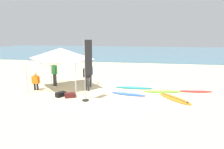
{
  "coord_description": "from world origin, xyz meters",
  "views": [
    {
      "loc": [
        3.43,
        -13.16,
        3.64
      ],
      "look_at": [
        0.59,
        0.83,
        1.0
      ],
      "focal_mm": 35.12,
      "sensor_mm": 36.0,
      "label": 1
    }
  ],
  "objects": [
    {
      "name": "person_black",
      "position": [
        -0.93,
        0.12,
        0.99
      ],
      "size": [
        0.54,
        0.28,
        1.71
      ],
      "color": "#2D2D33",
      "rests_on": "ground"
    },
    {
      "name": "surfboard_orange",
      "position": [
        4.54,
        -0.72,
        0.04
      ],
      "size": [
        2.04,
        2.43,
        0.19
      ],
      "color": "orange",
      "rests_on": "ground"
    },
    {
      "name": "sea",
      "position": [
        0.0,
        32.69,
        0.05
      ],
      "size": [
        80.0,
        36.0,
        0.1
      ],
      "primitive_type": "cube",
      "color": "teal",
      "rests_on": "ground"
    },
    {
      "name": "person_blue",
      "position": [
        -1.09,
        1.12,
        0.99
      ],
      "size": [
        0.5,
        0.36,
        1.71
      ],
      "color": "#383842",
      "rests_on": "ground"
    },
    {
      "name": "surfboard_red",
      "position": [
        5.98,
        1.24,
        0.04
      ],
      "size": [
        2.13,
        0.8,
        0.19
      ],
      "color": "red",
      "rests_on": "ground"
    },
    {
      "name": "gear_bag_near_tent",
      "position": [
        -1.41,
        -1.61,
        0.14
      ],
      "size": [
        0.68,
        0.56,
        0.28
      ],
      "primitive_type": "cube",
      "rotation": [
        0.0,
        0.0,
        0.48
      ],
      "color": "#4C1919",
      "rests_on": "ground"
    },
    {
      "name": "canopy_tent",
      "position": [
        -2.71,
        0.23,
        2.39
      ],
      "size": [
        3.29,
        3.29,
        2.75
      ],
      "color": "#B7B7BC",
      "rests_on": "ground"
    },
    {
      "name": "surfboard_blue",
      "position": [
        1.84,
        -0.28,
        0.04
      ],
      "size": [
        2.24,
        0.99,
        0.19
      ],
      "color": "blue",
      "rests_on": "ground"
    },
    {
      "name": "banner_flag",
      "position": [
        -0.21,
        -2.04,
        1.57
      ],
      "size": [
        0.6,
        0.36,
        3.4
      ],
      "color": "#99999E",
      "rests_on": "ground"
    },
    {
      "name": "surfboard_teal",
      "position": [
        1.99,
        1.41,
        0.04
      ],
      "size": [
        2.53,
        0.71,
        0.19
      ],
      "color": "#19847F",
      "rests_on": "ground"
    },
    {
      "name": "person_green",
      "position": [
        -3.57,
        0.93,
        0.99
      ],
      "size": [
        0.51,
        0.35,
        1.71
      ],
      "color": "#383842",
      "rests_on": "ground"
    },
    {
      "name": "gear_bag_by_pole",
      "position": [
        -2.02,
        -1.54,
        0.14
      ],
      "size": [
        0.56,
        0.68,
        0.28
      ],
      "primitive_type": "cube",
      "rotation": [
        0.0,
        0.0,
        1.08
      ],
      "color": "black",
      "rests_on": "ground"
    },
    {
      "name": "surfboard_lime",
      "position": [
        3.89,
        0.79,
        0.04
      ],
      "size": [
        2.45,
        1.06,
        0.19
      ],
      "color": "#7AD12D",
      "rests_on": "ground"
    },
    {
      "name": "person_orange",
      "position": [
        -4.26,
        -0.42,
        0.66
      ],
      "size": [
        0.54,
        0.29,
        1.2
      ],
      "color": "black",
      "rests_on": "ground"
    },
    {
      "name": "ground_plane",
      "position": [
        0.0,
        0.0,
        0.0
      ],
      "size": [
        80.0,
        80.0,
        0.0
      ],
      "primitive_type": "plane",
      "color": "beige"
    }
  ]
}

